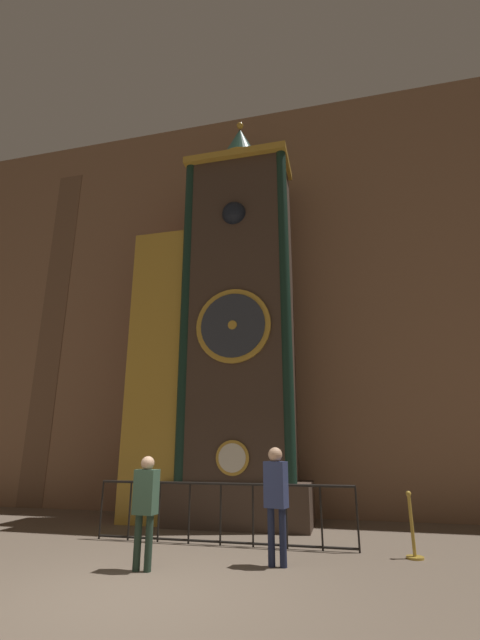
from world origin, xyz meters
The scene contains 7 objects.
ground_plane centered at (0.00, 0.00, 0.00)m, with size 28.00×28.00×0.00m, color brown.
cathedral_back_wall centered at (-0.09, 6.49, 6.30)m, with size 24.00×0.32×12.61m.
clock_tower centered at (-0.35, 4.94, 4.69)m, with size 4.55×1.78×11.20m.
railing_fence centered at (0.29, 2.89, 0.60)m, with size 5.02×0.05×1.09m.
visitor_near centered at (-0.36, 0.98, 0.96)m, with size 0.36×0.25×1.61m.
visitor_far centered at (1.54, 1.68, 1.06)m, with size 0.39×0.30×1.74m.
stanchion_post centered at (3.64, 2.69, 0.33)m, with size 0.28×0.28×1.03m.
Camera 1 is at (2.68, -5.51, 1.76)m, focal length 24.00 mm.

